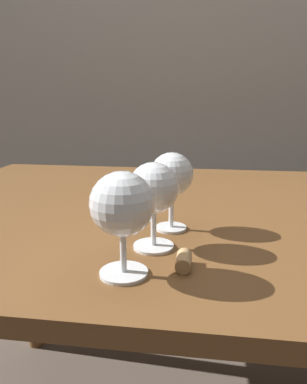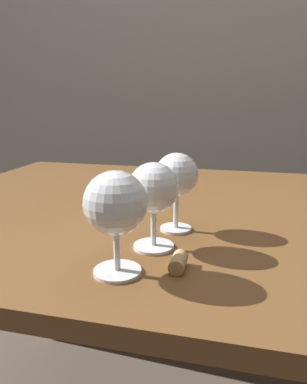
{
  "view_description": "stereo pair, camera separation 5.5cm",
  "coord_description": "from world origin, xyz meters",
  "px_view_note": "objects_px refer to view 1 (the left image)",
  "views": [
    {
      "loc": [
        0.04,
        -0.76,
        0.94
      ],
      "look_at": [
        -0.03,
        -0.23,
        0.8
      ],
      "focal_mm": 33.53,
      "sensor_mm": 36.0,
      "label": 1
    },
    {
      "loc": [
        0.1,
        -0.75,
        0.94
      ],
      "look_at": [
        -0.03,
        -0.23,
        0.8
      ],
      "focal_mm": 33.53,
      "sensor_mm": 36.0,
      "label": 2
    }
  ],
  "objects_px": {
    "wine_glass_pinot": "(172,176)",
    "wine_glass_white": "(122,207)",
    "cork": "(184,261)",
    "wine_glass_merlot": "(154,190)"
  },
  "relations": [
    {
      "from": "wine_glass_pinot",
      "to": "cork",
      "type": "xyz_separation_m",
      "value": [
        0.03,
        -0.15,
        -0.09
      ]
    },
    {
      "from": "wine_glass_merlot",
      "to": "cork",
      "type": "bearing_deg",
      "value": -51.6
    },
    {
      "from": "wine_glass_white",
      "to": "cork",
      "type": "height_order",
      "value": "wine_glass_white"
    },
    {
      "from": "wine_glass_pinot",
      "to": "cork",
      "type": "bearing_deg",
      "value": -78.34
    },
    {
      "from": "wine_glass_white",
      "to": "wine_glass_pinot",
      "type": "bearing_deg",
      "value": 75.25
    },
    {
      "from": "wine_glass_merlot",
      "to": "wine_glass_pinot",
      "type": "relative_size",
      "value": 0.98
    },
    {
      "from": "wine_glass_white",
      "to": "wine_glass_pinot",
      "type": "xyz_separation_m",
      "value": [
        0.05,
        0.18,
        0.0
      ]
    },
    {
      "from": "wine_glass_merlot",
      "to": "cork",
      "type": "xyz_separation_m",
      "value": [
        0.05,
        -0.07,
        -0.08
      ]
    },
    {
      "from": "cork",
      "to": "wine_glass_pinot",
      "type": "bearing_deg",
      "value": 101.66
    },
    {
      "from": "wine_glass_pinot",
      "to": "wine_glass_white",
      "type": "bearing_deg",
      "value": -104.75
    }
  ]
}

